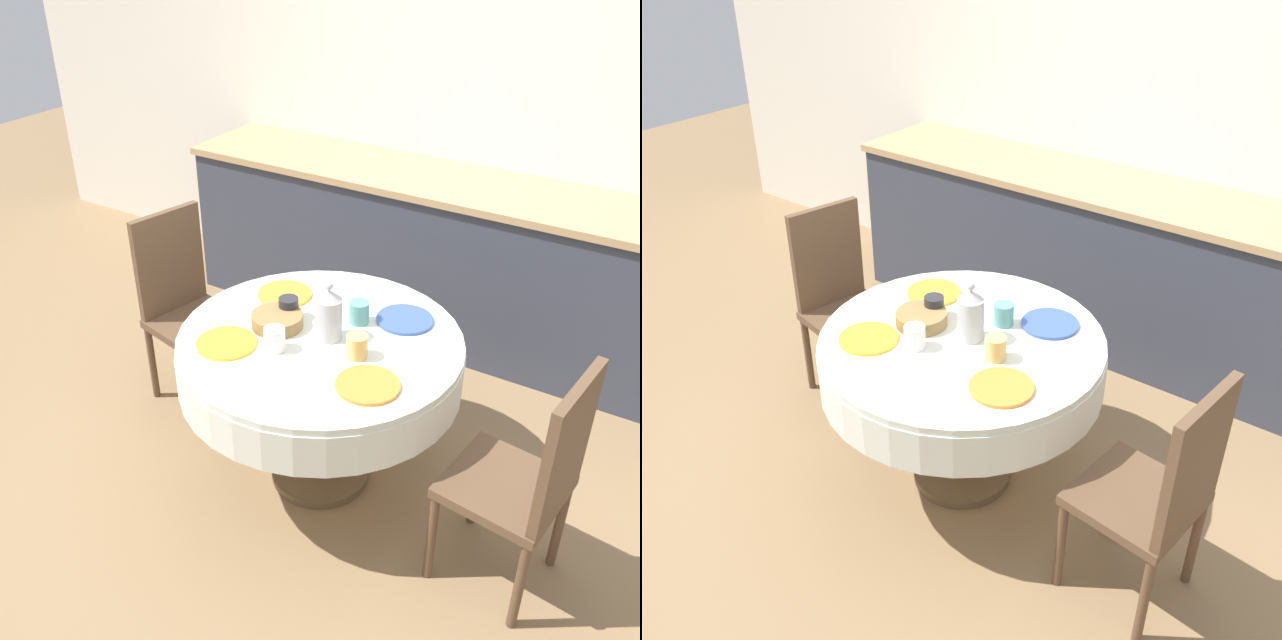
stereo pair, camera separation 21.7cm
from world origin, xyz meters
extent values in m
plane|color=#8E704C|center=(0.00, 0.00, 0.00)|extent=(12.00, 12.00, 0.00)
cube|color=silver|center=(0.00, 1.78, 1.30)|extent=(7.00, 0.05, 2.60)
cube|color=#383D4C|center=(0.00, 1.44, 0.45)|extent=(3.20, 0.60, 0.90)
cube|color=tan|center=(0.00, 1.44, 0.92)|extent=(3.24, 0.64, 0.04)
cylinder|color=brown|center=(0.00, 0.00, 0.02)|extent=(0.44, 0.44, 0.04)
cylinder|color=brown|center=(0.00, 0.00, 0.29)|extent=(0.11, 0.11, 0.50)
cylinder|color=silver|center=(0.00, 0.00, 0.63)|extent=(1.17, 1.17, 0.18)
cylinder|color=silver|center=(0.00, 0.00, 0.73)|extent=(1.16, 1.16, 0.03)
cube|color=brown|center=(0.84, -0.10, 0.44)|extent=(0.44, 0.44, 0.04)
cube|color=brown|center=(1.02, -0.12, 0.72)|extent=(0.08, 0.38, 0.52)
cylinder|color=brown|center=(0.65, -0.25, 0.21)|extent=(0.04, 0.04, 0.42)
cylinder|color=brown|center=(0.69, 0.10, 0.21)|extent=(0.04, 0.04, 0.42)
cylinder|color=brown|center=(1.00, -0.29, 0.21)|extent=(0.04, 0.04, 0.42)
cylinder|color=brown|center=(1.04, 0.06, 0.21)|extent=(0.04, 0.04, 0.42)
cube|color=brown|center=(-0.83, 0.18, 0.44)|extent=(0.48, 0.48, 0.04)
cube|color=brown|center=(-1.01, 0.22, 0.72)|extent=(0.12, 0.38, 0.52)
cylinder|color=brown|center=(-0.62, 0.32, 0.21)|extent=(0.04, 0.04, 0.42)
cylinder|color=brown|center=(-0.69, -0.03, 0.21)|extent=(0.04, 0.04, 0.42)
cylinder|color=brown|center=(-0.96, 0.39, 0.21)|extent=(0.04, 0.04, 0.42)
cylinder|color=brown|center=(-1.04, 0.05, 0.21)|extent=(0.04, 0.04, 0.42)
cylinder|color=yellow|center=(-0.29, -0.24, 0.75)|extent=(0.24, 0.24, 0.01)
cylinder|color=white|center=(-0.10, -0.17, 0.79)|extent=(0.08, 0.08, 0.09)
cylinder|color=orange|center=(0.32, -0.19, 0.75)|extent=(0.24, 0.24, 0.01)
cylinder|color=#DBB766|center=(0.19, -0.04, 0.79)|extent=(0.08, 0.08, 0.09)
cylinder|color=yellow|center=(-0.31, 0.21, 0.75)|extent=(0.24, 0.24, 0.01)
cylinder|color=#28282D|center=(-0.19, 0.06, 0.79)|extent=(0.08, 0.08, 0.09)
cylinder|color=#3856AD|center=(0.24, 0.29, 0.75)|extent=(0.24, 0.24, 0.01)
cylinder|color=#5BA39E|center=(0.08, 0.18, 0.79)|extent=(0.08, 0.08, 0.09)
cylinder|color=#B2B2B7|center=(0.03, 0.02, 0.83)|extent=(0.11, 0.11, 0.18)
cone|color=#B2B2B7|center=(0.03, 0.02, 0.94)|extent=(0.10, 0.10, 0.04)
sphere|color=#B2B2B7|center=(0.03, 0.02, 0.98)|extent=(0.03, 0.03, 0.03)
cylinder|color=olive|center=(-0.19, -0.02, 0.77)|extent=(0.21, 0.21, 0.06)
camera|label=1|loc=(1.27, -2.05, 2.30)|focal=40.00mm
camera|label=2|loc=(1.44, -1.93, 2.30)|focal=40.00mm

